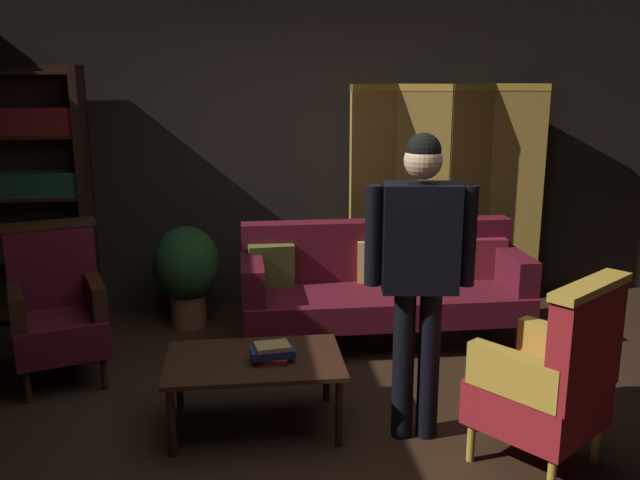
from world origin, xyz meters
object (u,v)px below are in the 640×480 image
object	(u,v)px
potted_plant	(187,269)
book_red_leather	(272,358)
armchair_gilt_accent	(551,380)
standing_figure	(420,260)
bookshelf	(31,191)
folding_screen	(446,192)
coffee_table	(254,366)
book_tan_leather	(272,346)
book_navy_cloth	(272,352)
velvet_couch	(382,281)
armchair_wing_left	(57,308)

from	to	relation	value
potted_plant	book_red_leather	size ratio (longest dim) A/B	4.51
armchair_gilt_accent	standing_figure	xyz separation A→B (m)	(-0.59, 0.40, 0.54)
bookshelf	folding_screen	bearing A→B (deg)	0.99
coffee_table	book_tan_leather	distance (m)	0.17
book_navy_cloth	armchair_gilt_accent	bearing A→B (deg)	-22.37
folding_screen	bookshelf	size ratio (longest dim) A/B	0.93
folding_screen	potted_plant	distance (m)	2.29
potted_plant	book_tan_leather	world-z (taller)	potted_plant
folding_screen	book_red_leather	size ratio (longest dim) A/B	10.47
velvet_couch	folding_screen	bearing A→B (deg)	48.17
standing_figure	book_tan_leather	size ratio (longest dim) A/B	8.93
armchair_gilt_accent	bookshelf	bearing A→B (deg)	140.58
folding_screen	book_navy_cloth	xyz separation A→B (m)	(-1.61, -2.11, -0.51)
potted_plant	book_navy_cloth	distance (m)	1.84
armchair_wing_left	book_tan_leather	size ratio (longest dim) A/B	5.46
armchair_gilt_accent	book_navy_cloth	bearing A→B (deg)	157.63
bookshelf	book_red_leather	xyz separation A→B (m)	(1.80, -2.05, -0.64)
folding_screen	book_red_leather	distance (m)	2.71
bookshelf	coffee_table	distance (m)	2.72
standing_figure	book_tan_leather	distance (m)	0.96
bookshelf	standing_figure	size ratio (longest dim) A/B	1.20
folding_screen	book_red_leather	bearing A→B (deg)	-127.45
bookshelf	armchair_wing_left	world-z (taller)	bookshelf
book_red_leather	book_navy_cloth	world-z (taller)	book_navy_cloth
book_navy_cloth	book_red_leather	bearing A→B (deg)	0.00
folding_screen	armchair_wing_left	world-z (taller)	folding_screen
bookshelf	armchair_gilt_accent	world-z (taller)	bookshelf
velvet_couch	standing_figure	size ratio (longest dim) A/B	1.25
coffee_table	book_tan_leather	xyz separation A→B (m)	(0.10, -0.04, 0.13)
coffee_table	standing_figure	world-z (taller)	standing_figure
folding_screen	book_tan_leather	xyz separation A→B (m)	(-1.61, -2.11, -0.48)
velvet_couch	potted_plant	distance (m)	1.55
armchair_gilt_accent	book_navy_cloth	size ratio (longest dim) A/B	4.21
armchair_gilt_accent	potted_plant	xyz separation A→B (m)	(-1.97, 2.31, -0.02)
velvet_couch	potted_plant	world-z (taller)	velvet_couch
book_navy_cloth	book_tan_leather	world-z (taller)	book_tan_leather
book_red_leather	armchair_gilt_accent	bearing A→B (deg)	-22.37
book_red_leather	book_tan_leather	xyz separation A→B (m)	(0.00, 0.00, 0.07)
velvet_couch	potted_plant	size ratio (longest dim) A/B	2.59
armchair_wing_left	book_red_leather	distance (m)	1.61
velvet_couch	book_red_leather	world-z (taller)	velvet_couch
standing_figure	book_tan_leather	xyz separation A→B (m)	(-0.78, 0.17, -0.52)
bookshelf	coffee_table	xyz separation A→B (m)	(1.70, -2.01, -0.70)
armchair_gilt_accent	potted_plant	size ratio (longest dim) A/B	1.27
folding_screen	armchair_gilt_accent	xyz separation A→B (m)	(-0.24, -2.67, -0.50)
armchair_gilt_accent	book_navy_cloth	xyz separation A→B (m)	(-1.38, 0.57, -0.02)
standing_figure	potted_plant	bearing A→B (deg)	125.69
bookshelf	book_navy_cloth	bearing A→B (deg)	-48.64
standing_figure	book_red_leather	world-z (taller)	standing_figure
book_navy_cloth	velvet_couch	bearing A→B (deg)	55.52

